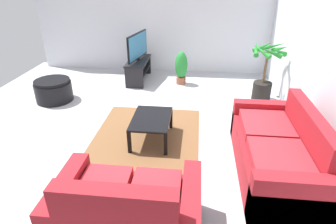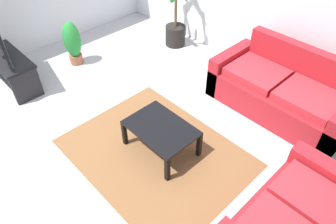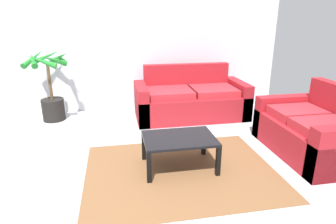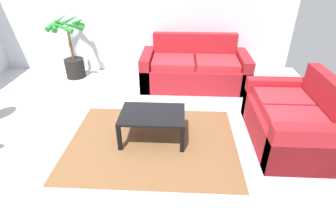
{
  "view_description": "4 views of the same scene",
  "coord_description": "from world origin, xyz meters",
  "px_view_note": "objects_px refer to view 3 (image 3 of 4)",
  "views": [
    {
      "loc": [
        4.24,
        1.19,
        2.44
      ],
      "look_at": [
        0.59,
        0.8,
        0.56
      ],
      "focal_mm": 29.9,
      "sensor_mm": 36.0,
      "label": 1
    },
    {
      "loc": [
        2.44,
        -1.23,
        2.96
      ],
      "look_at": [
        0.53,
        0.6,
        0.61
      ],
      "focal_mm": 32.88,
      "sensor_mm": 36.0,
      "label": 2
    },
    {
      "loc": [
        -0.22,
        -2.47,
        1.74
      ],
      "look_at": [
        0.36,
        0.61,
        0.68
      ],
      "focal_mm": 30.63,
      "sensor_mm": 36.0,
      "label": 3
    },
    {
      "loc": [
        0.84,
        -2.37,
        2.14
      ],
      "look_at": [
        0.68,
        0.53,
        0.41
      ],
      "focal_mm": 28.2,
      "sensor_mm": 36.0,
      "label": 4
    }
  ],
  "objects_px": {
    "coffee_table": "(179,141)",
    "potted_palm": "(51,91)",
    "couch_loveseat": "(313,132)",
    "couch_main": "(190,100)"
  },
  "relations": [
    {
      "from": "couch_loveseat",
      "to": "potted_palm",
      "type": "height_order",
      "value": "potted_palm"
    },
    {
      "from": "couch_main",
      "to": "coffee_table",
      "type": "bearing_deg",
      "value": -108.97
    },
    {
      "from": "potted_palm",
      "to": "couch_loveseat",
      "type": "bearing_deg",
      "value": -28.88
    },
    {
      "from": "couch_loveseat",
      "to": "potted_palm",
      "type": "bearing_deg",
      "value": 151.12
    },
    {
      "from": "coffee_table",
      "to": "potted_palm",
      "type": "bearing_deg",
      "value": 131.37
    },
    {
      "from": "coffee_table",
      "to": "potted_palm",
      "type": "height_order",
      "value": "potted_palm"
    },
    {
      "from": "couch_main",
      "to": "potted_palm",
      "type": "xyz_separation_m",
      "value": [
        -2.39,
        0.27,
        0.22
      ]
    },
    {
      "from": "couch_main",
      "to": "couch_loveseat",
      "type": "distance_m",
      "value": 2.08
    },
    {
      "from": "couch_main",
      "to": "potted_palm",
      "type": "distance_m",
      "value": 2.42
    },
    {
      "from": "couch_loveseat",
      "to": "couch_main",
      "type": "bearing_deg",
      "value": 125.06
    }
  ]
}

